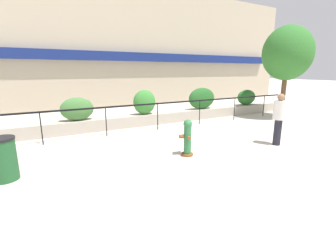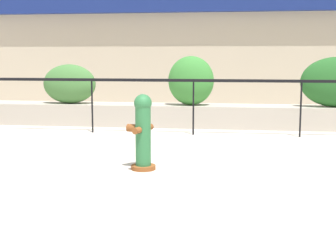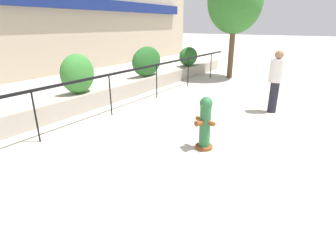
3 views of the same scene
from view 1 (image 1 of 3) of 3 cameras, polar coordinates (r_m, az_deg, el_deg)
The scene contains 12 objects.
ground_plane at distance 5.77m, azimuth 18.99°, elevation -13.50°, with size 120.00×120.00×0.00m, color beige.
building_facade at distance 16.03m, azimuth -14.03°, elevation 17.55°, with size 30.00×1.36×8.00m.
planter_wall_low at distance 10.49m, azimuth -5.16°, elevation 0.23°, with size 18.00×0.70×0.50m, color #ADA393.
fence_railing_segment at distance 9.36m, azimuth -2.68°, elevation 3.57°, with size 15.00×0.05×1.15m.
hedge_bush_1 at distance 9.65m, azimuth -22.07°, elevation 2.60°, with size 1.26×0.62×0.92m, color #427538.
hedge_bush_2 at distance 10.30m, azimuth -6.01°, elevation 4.55°, with size 1.04×0.70×1.12m, color #387F33.
hedge_bush_3 at distance 11.83m, azimuth 8.57°, elevation 5.46°, with size 1.56×0.59×1.10m, color #235B23.
hedge_bush_4 at distance 13.95m, azimuth 19.29°, elevation 5.48°, with size 1.24×0.70×0.87m, color #235B23.
fire_hydrant at distance 6.59m, azimuth 4.95°, elevation -4.40°, with size 0.48×0.48×1.08m.
street_tree at distance 13.22m, azimuth 28.08°, elevation 14.68°, with size 2.57×2.32×4.67m.
pedestrian at distance 8.26m, azimuth 26.38°, elevation 0.88°, with size 0.47×0.47×1.73m.
trash_bin at distance 6.33m, azimuth -36.25°, elevation -7.99°, with size 0.55×0.55×1.01m.
Camera 1 is at (-3.87, -3.49, 2.46)m, focal length 24.00 mm.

